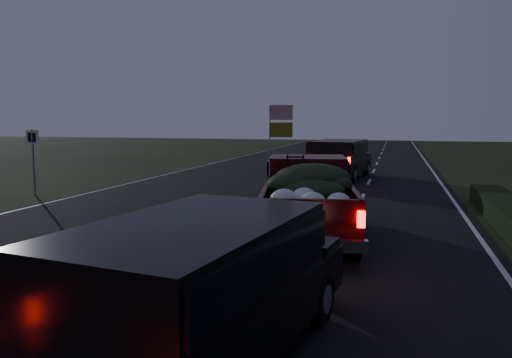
% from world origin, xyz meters
% --- Properties ---
extents(ground, '(120.00, 120.00, 0.00)m').
position_xyz_m(ground, '(0.00, 0.00, 0.00)').
color(ground, black).
rests_on(ground, ground).
extents(road_asphalt, '(14.00, 120.00, 0.02)m').
position_xyz_m(road_asphalt, '(0.00, 0.00, 0.01)').
color(road_asphalt, black).
rests_on(road_asphalt, ground).
extents(route_sign, '(0.55, 0.08, 2.50)m').
position_xyz_m(route_sign, '(-8.50, 5.00, 1.66)').
color(route_sign, gray).
rests_on(route_sign, ground).
extents(pickup_truck, '(3.05, 5.77, 2.88)m').
position_xyz_m(pickup_truck, '(2.67, 1.17, 1.08)').
color(pickup_truck, '#3D080A').
rests_on(pickup_truck, ground).
extents(lead_suv, '(2.80, 5.50, 1.52)m').
position_xyz_m(lead_suv, '(2.10, 13.45, 1.15)').
color(lead_suv, black).
rests_on(lead_suv, ground).
extents(rear_suv, '(2.75, 5.18, 1.42)m').
position_xyz_m(rear_suv, '(2.58, -5.72, 1.07)').
color(rear_suv, black).
rests_on(rear_suv, ground).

